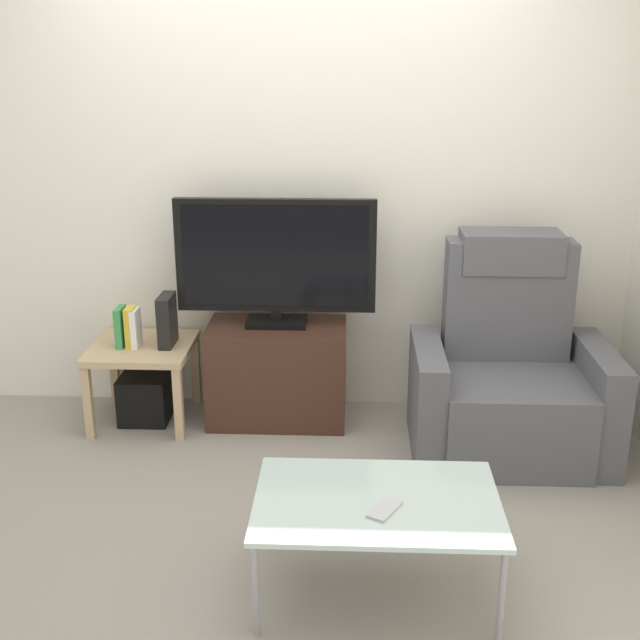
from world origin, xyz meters
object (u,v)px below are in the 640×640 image
tv_stand (277,372)px  game_console (167,320)px  recliner_armchair (509,378)px  book_middle (131,327)px  cell_phone (385,509)px  subwoofer_box (146,397)px  television (276,259)px  side_table (142,357)px  book_leftmost (121,327)px  book_rightmost (136,328)px  coffee_table (377,505)px

tv_stand → game_console: 0.66m
recliner_armchair → game_console: bearing=178.3°
book_middle → cell_phone: book_middle is taller
cell_phone → game_console: bearing=156.1°
recliner_armchair → subwoofer_box: (-1.94, 0.22, -0.24)m
cell_phone → recliner_armchair: bearing=92.4°
television → side_table: bearing=-175.0°
television → book_leftmost: 0.91m
book_rightmost → cell_phone: (1.28, -1.50, -0.15)m
tv_stand → book_leftmost: bearing=-175.5°
book_rightmost → game_console: 0.17m
recliner_armchair → side_table: size_ratio=2.00×
tv_stand → recliner_armchair: (1.21, -0.26, 0.10)m
coffee_table → book_middle: bearing=132.1°
cell_phone → coffee_table: bearing=137.2°
tv_stand → subwoofer_box: tv_stand is taller
side_table → coffee_table: bearing=-49.3°
game_console → coffee_table: 1.83m
television → subwoofer_box: bearing=-175.0°
television → subwoofer_box: 1.07m
subwoofer_box → book_leftmost: size_ratio=1.22×
side_table → game_console: bearing=3.9°
book_rightmost → tv_stand: bearing=5.0°
book_middle → coffee_table: 1.92m
television → recliner_armchair: (1.21, -0.28, -0.54)m
television → book_middle: size_ratio=4.90×
television → book_leftmost: television is taller
book_middle → tv_stand: bearing=4.8°
game_console → subwoofer_box: bearing=-176.1°
book_middle → game_console: bearing=9.0°
television → book_leftmost: size_ratio=4.92×
side_table → subwoofer_box: 0.24m
book_middle → cell_phone: bearing=-48.9°
tv_stand → subwoofer_box: 0.74m
book_leftmost → cell_phone: book_leftmost is taller
side_table → coffee_table: side_table is taller
book_leftmost → cell_phone: bearing=-47.7°
tv_stand → cell_phone: size_ratio=4.97×
television → book_leftmost: bearing=-174.2°
coffee_table → side_table: bearing=130.7°
game_console → book_middle: bearing=-171.0°
side_table → coffee_table: size_ratio=0.60×
tv_stand → game_console: size_ratio=2.70×
game_console → book_rightmost: bearing=-169.6°
tv_stand → book_leftmost: book_leftmost is taller
side_table → recliner_armchair: bearing=-6.4°
side_table → cell_phone: size_ratio=3.60×
book_rightmost → coffee_table: bearing=-48.5°
recliner_armchair → side_table: 1.95m
tv_stand → book_rightmost: bearing=-175.0°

